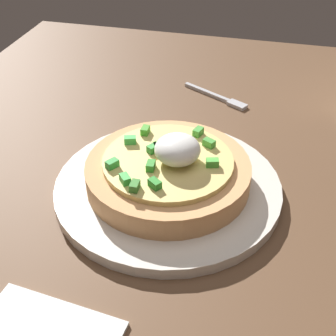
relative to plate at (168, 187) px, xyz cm
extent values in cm
cube|color=brown|center=(4.81, 6.26, -1.94)|extent=(103.21, 88.44, 2.60)
cylinder|color=silver|center=(0.00, 0.00, 0.00)|extent=(24.57, 24.57, 1.27)
cylinder|color=tan|center=(0.00, 0.00, 1.93)|extent=(17.60, 17.60, 2.59)
cylinder|color=#E4C772|center=(0.00, 0.00, 3.53)|extent=(13.80, 13.80, 0.60)
ellipsoid|color=white|center=(0.11, 1.02, 5.28)|extent=(4.76, 4.76, 2.89)
cube|color=#2C8B2C|center=(4.77, -0.12, 4.23)|extent=(1.40, 1.51, 0.80)
cube|color=green|center=(5.16, -3.12, 4.23)|extent=(1.50, 1.43, 0.80)
cube|color=green|center=(0.11, 4.69, 4.23)|extent=(1.11, 1.45, 0.80)
cube|color=#358D2E|center=(-0.15, 1.21, 4.23)|extent=(1.21, 1.48, 0.80)
cube|color=green|center=(-1.89, -4.73, 4.23)|extent=(1.16, 1.46, 0.80)
cube|color=#347B2B|center=(5.60, -1.90, 4.23)|extent=(1.29, 0.81, 0.80)
cube|color=green|center=(-5.34, 2.18, 4.23)|extent=(1.47, 1.16, 0.80)
cube|color=green|center=(-0.94, -1.85, 4.23)|extent=(1.51, 1.39, 0.80)
cube|color=green|center=(-1.25, -1.40, 4.23)|extent=(1.51, 1.38, 0.80)
cube|color=#348C2E|center=(2.11, -1.27, 4.23)|extent=(1.33, 0.89, 0.80)
cube|color=green|center=(2.74, -5.18, 4.23)|extent=(1.51, 1.37, 0.80)
cube|color=green|center=(-3.38, 3.75, 4.23)|extent=(1.33, 1.51, 0.80)
cube|color=green|center=(-0.93, 1.56, 4.23)|extent=(1.38, 0.97, 0.80)
cube|color=green|center=(-4.19, -3.67, 4.23)|extent=(1.29, 0.82, 0.80)
cube|color=#B7B7BC|center=(-23.56, 0.18, -0.39)|extent=(4.45, 7.50, 0.50)
cube|color=#B7B7BC|center=(-20.93, 5.02, -0.39)|extent=(2.57, 3.13, 0.50)
camera|label=1|loc=(38.14, 9.41, 32.14)|focal=49.53mm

